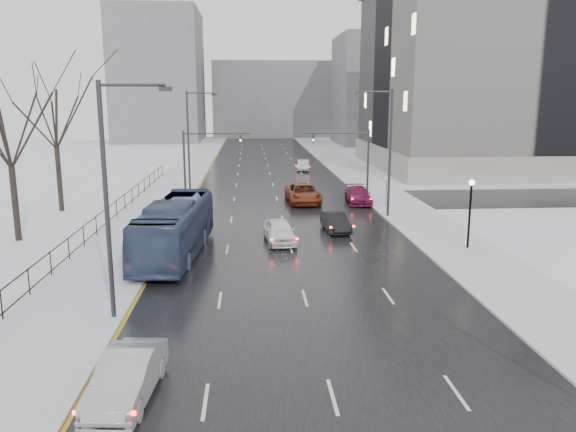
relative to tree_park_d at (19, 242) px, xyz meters
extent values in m
cube|color=black|center=(17.80, 26.00, 0.02)|extent=(16.00, 150.00, 0.04)
cube|color=black|center=(17.80, 14.00, 0.02)|extent=(130.00, 10.00, 0.04)
cube|color=silver|center=(7.30, 26.00, 0.08)|extent=(5.00, 150.00, 0.16)
cube|color=silver|center=(28.30, 26.00, 0.08)|extent=(5.00, 150.00, 0.16)
cube|color=white|center=(-2.20, 26.00, 0.06)|extent=(14.00, 150.00, 0.12)
cube|color=black|center=(4.80, -4.00, 1.41)|extent=(0.04, 70.00, 0.05)
cube|color=black|center=(4.80, -4.00, 0.41)|extent=(0.04, 70.00, 0.05)
cylinder|color=black|center=(4.80, -4.00, 0.81)|extent=(0.06, 0.06, 1.30)
cylinder|color=#2D2D33|center=(26.20, 6.00, 5.00)|extent=(0.20, 0.20, 10.00)
cylinder|color=#2D2D33|center=(24.90, 6.00, 9.80)|extent=(2.60, 0.12, 0.12)
cube|color=#2D2D33|center=(23.60, 6.00, 9.65)|extent=(0.50, 0.25, 0.18)
cylinder|color=#2D2D33|center=(9.40, -14.00, 5.00)|extent=(0.20, 0.20, 10.00)
cylinder|color=#2D2D33|center=(10.70, -14.00, 9.80)|extent=(2.60, 0.12, 0.12)
cube|color=#2D2D33|center=(12.00, -14.00, 9.65)|extent=(0.50, 0.25, 0.18)
cylinder|color=#2D2D33|center=(9.40, 18.00, 5.00)|extent=(0.20, 0.20, 10.00)
cylinder|color=#2D2D33|center=(10.70, 18.00, 9.80)|extent=(2.60, 0.12, 0.12)
cube|color=#2D2D33|center=(12.00, 18.00, 9.65)|extent=(0.50, 0.25, 0.18)
cylinder|color=black|center=(28.80, -4.00, 2.16)|extent=(0.14, 0.14, 4.00)
sphere|color=#FFE5B2|center=(28.80, -4.00, 4.26)|extent=(0.36, 0.36, 0.36)
cylinder|color=#2D2D33|center=(26.20, 14.00, 3.25)|extent=(0.20, 0.20, 6.50)
cylinder|color=#2D2D33|center=(23.20, 14.00, 6.20)|extent=(6.00, 0.12, 0.12)
imported|color=#2D2D33|center=(21.10, 14.00, 5.60)|extent=(0.15, 0.18, 0.90)
sphere|color=#19FF33|center=(21.10, 13.85, 5.60)|extent=(0.16, 0.16, 0.16)
cylinder|color=#2D2D33|center=(9.40, 14.00, 3.25)|extent=(0.20, 0.20, 6.50)
cylinder|color=#2D2D33|center=(12.40, 14.00, 6.20)|extent=(6.00, 0.12, 0.12)
imported|color=#2D2D33|center=(14.50, 14.00, 5.60)|extent=(0.15, 0.18, 0.90)
sphere|color=#19FF33|center=(14.50, 13.85, 5.60)|extent=(0.16, 0.16, 0.16)
cylinder|color=#2D2D33|center=(27.00, 10.00, 1.41)|extent=(0.06, 0.06, 2.50)
cylinder|color=white|center=(27.00, 10.00, 2.56)|extent=(0.60, 0.03, 0.60)
torus|color=#B20C0C|center=(27.00, 10.00, 2.56)|extent=(0.58, 0.06, 0.58)
cube|color=gray|center=(52.80, 38.00, 12.00)|extent=(40.00, 30.00, 24.00)
cube|color=gray|center=(52.80, 38.00, 1.50)|extent=(40.60, 30.60, 3.00)
cube|color=slate|center=(45.80, 81.00, 11.00)|extent=(24.00, 20.00, 22.00)
cube|color=slate|center=(-4.20, 91.00, 14.00)|extent=(18.00, 22.00, 28.00)
cube|color=slate|center=(21.80, 106.00, 9.00)|extent=(30.00, 18.00, 18.00)
imported|color=#AAACAE|center=(11.37, -20.65, 0.78)|extent=(1.97, 4.63, 1.49)
imported|color=#36456A|center=(10.80, -4.05, 1.71)|extent=(3.76, 12.19, 3.34)
imported|color=white|center=(17.17, -1.47, 0.81)|extent=(2.21, 4.65, 1.53)
imported|color=black|center=(21.30, 1.40, 0.71)|extent=(1.78, 4.15, 1.33)
imported|color=maroon|center=(20.05, 12.62, 0.88)|extent=(3.08, 6.20, 1.69)
imported|color=maroon|center=(25.00, 12.15, 0.77)|extent=(2.29, 5.14, 1.46)
imported|color=#B9BABD|center=(22.30, 35.90, 0.73)|extent=(1.94, 4.35, 1.39)
camera|label=1|loc=(15.28, -37.03, 9.27)|focal=35.00mm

